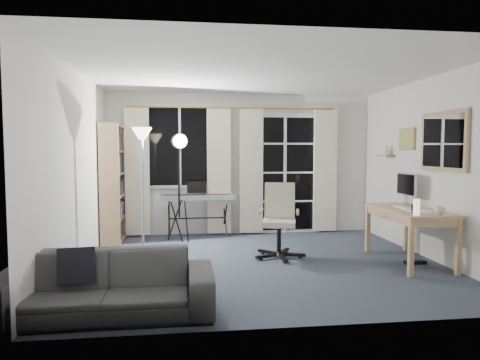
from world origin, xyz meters
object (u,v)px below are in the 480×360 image
Objects in this scene: keyboard_piano at (197,198)px; office_chair at (279,213)px; bookshelf at (111,186)px; studio_light at (179,154)px; desk at (409,215)px; sofa at (106,274)px; mug at (440,210)px; torchiere_lamp at (142,152)px; monitor at (406,185)px.

keyboard_piano is 1.73m from office_chair.
bookshelf reaches higher than studio_light.
desk is 3.78m from sofa.
keyboard_piano is at bearing 143.20° from office_chair.
bookshelf is at bearing -177.35° from keyboard_piano.
bookshelf is 4.70m from mug.
office_chair is (2.43, -1.24, -0.29)m from bookshelf.
torchiere_lamp is at bearing -141.65° from studio_light.
studio_light is 15.21× the size of mug.
desk is 0.60m from monitor.
studio_light is at bearing 78.04° from sofa.
torchiere_lamp is 1.34× the size of desk.
keyboard_piano is 3.37m from sofa.
studio_light reaches higher than monitor.
monitor reaches higher than office_chair.
studio_light is (0.50, 0.64, -0.02)m from torchiere_lamp.
studio_light reaches higher than desk.
studio_light is at bearing 161.25° from monitor.
monitor is (3.62, -0.48, -0.45)m from torchiere_lamp.
studio_light is 1.88m from office_chair.
office_chair is at bearing -50.56° from studio_light.
office_chair reaches higher than sofa.
desk is 0.70× the size of sofa.
torchiere_lamp reaches higher than desk.
monitor is 0.27× the size of sofa.
torchiere_lamp is at bearing 165.75° from desk.
monitor is at bearing 67.37° from desk.
office_chair is at bearing -52.83° from keyboard_piano.
keyboard_piano is 10.59× the size of mug.
bookshelf reaches higher than sofa.
torchiere_lamp is at bearing -177.29° from office_chair.
bookshelf is 1.21m from studio_light.
office_chair is at bearing 43.68° from sofa.
monitor is (4.20, -1.34, 0.08)m from bookshelf.
bookshelf reaches higher than office_chair.
torchiere_lamp is 0.81m from studio_light.
mug reaches higher than desk.
desk is at bearing -112.63° from monitor.
studio_light is 1.32× the size of desk.
monitor is at bearing -18.94° from bookshelf.
keyboard_piano reaches higher than mug.
studio_light is 3.46× the size of monitor.
keyboard_piano is 3.26m from desk.
torchiere_lamp is 2.07m from office_chair.
sofa is (-1.95, -1.90, -0.22)m from office_chair.
bookshelf is at bearing 163.23° from monitor.
office_chair is at bearing 147.82° from mug.
sofa is (-3.71, -1.80, -0.59)m from monitor.
desk is (2.93, -1.57, -0.78)m from studio_light.
monitor is 0.98m from mug.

